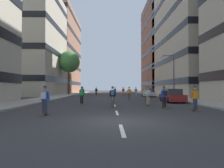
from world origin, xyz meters
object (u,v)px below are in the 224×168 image
(skater_3, at_px, (148,94))
(skater_9, at_px, (129,92))
(skater_12, at_px, (96,91))
(skater_6, at_px, (113,95))
(skater_7, at_px, (136,91))
(skater_11, at_px, (146,93))
(skater_1, at_px, (164,96))
(skater_5, at_px, (45,98))
(street_tree_near, at_px, (69,62))
(streetlamp_right, at_px, (171,71))
(skater_0, at_px, (115,90))
(skater_4, at_px, (82,92))
(skater_13, at_px, (82,94))
(parked_car_mid, at_px, (172,96))
(skater_2, at_px, (195,97))
(parked_car_near, at_px, (149,93))
(skater_10, at_px, (83,91))
(skater_8, at_px, (123,91))

(skater_3, relative_size, skater_9, 1.00)
(skater_12, bearing_deg, skater_6, -82.42)
(skater_7, xyz_separation_m, skater_11, (-0.89, -15.12, 0.00))
(skater_11, bearing_deg, skater_1, -90.19)
(skater_11, xyz_separation_m, skater_12, (-7.28, 17.14, -0.03))
(skater_12, bearing_deg, skater_5, -92.19)
(street_tree_near, xyz_separation_m, skater_1, (13.63, -27.16, -6.47))
(streetlamp_right, xyz_separation_m, skater_1, (-4.99, -13.08, -3.12))
(skater_6, bearing_deg, skater_3, 15.73)
(skater_0, xyz_separation_m, skater_3, (2.36, -24.24, 0.00))
(skater_0, distance_m, skater_4, 13.19)
(skater_3, relative_size, skater_13, 1.00)
(parked_car_mid, relative_size, skater_2, 2.47)
(streetlamp_right, relative_size, skater_4, 3.65)
(skater_1, bearing_deg, parked_car_near, 81.87)
(skater_4, bearing_deg, skater_2, -58.10)
(skater_4, bearing_deg, parked_car_mid, -36.53)
(skater_5, bearing_deg, skater_10, 92.51)
(street_tree_near, distance_m, skater_1, 31.07)
(skater_8, bearing_deg, parked_car_mid, -76.39)
(skater_12, bearing_deg, skater_13, -89.87)
(parked_car_mid, xyz_separation_m, skater_0, (-5.87, 20.44, 0.32))
(parked_car_mid, xyz_separation_m, skater_8, (-4.24, 17.53, 0.29))
(skater_1, bearing_deg, skater_13, 152.92)
(skater_4, height_order, skater_7, same)
(street_tree_near, height_order, skater_1, street_tree_near)
(parked_car_near, xyz_separation_m, skater_0, (-5.87, 7.77, 0.32))
(skater_13, bearing_deg, skater_8, 74.17)
(parked_car_near, height_order, skater_12, skater_12)
(skater_9, distance_m, skater_13, 8.84)
(skater_4, bearing_deg, skater_6, -70.73)
(skater_6, xyz_separation_m, skater_13, (-3.05, 2.35, -0.03))
(skater_10, relative_size, skater_13, 1.00)
(skater_3, distance_m, skater_6, 3.46)
(street_tree_near, bearing_deg, skater_6, -69.86)
(skater_8, distance_m, skater_11, 16.24)
(skater_7, height_order, skater_8, same)
(parked_car_near, bearing_deg, skater_13, -123.29)
(skater_9, bearing_deg, skater_1, -80.85)
(parked_car_near, bearing_deg, skater_3, -102.03)
(skater_8, bearing_deg, skater_3, -88.03)
(skater_12, bearing_deg, skater_0, 25.43)
(skater_6, bearing_deg, skater_12, 97.58)
(parked_car_near, relative_size, skater_1, 2.47)
(streetlamp_right, height_order, skater_7, streetlamp_right)
(street_tree_near, distance_m, skater_0, 12.30)
(skater_10, bearing_deg, streetlamp_right, -23.48)
(skater_11, height_order, skater_12, same)
(parked_car_near, relative_size, skater_2, 2.47)
(parked_car_mid, xyz_separation_m, street_tree_near, (-16.31, 21.07, 6.78))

